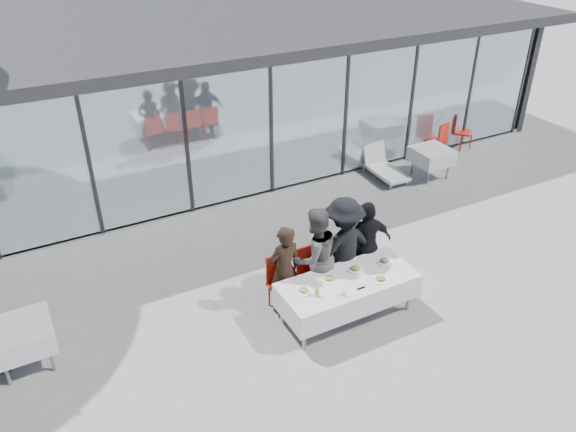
% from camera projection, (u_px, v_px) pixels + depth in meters
% --- Properties ---
extents(ground, '(90.00, 90.00, 0.00)m').
position_uv_depth(ground, '(323.00, 303.00, 9.64)').
color(ground, gray).
rests_on(ground, ground).
extents(pavilion, '(14.80, 8.80, 3.44)m').
position_uv_depth(pavilion, '(235.00, 55.00, 15.58)').
color(pavilion, gray).
rests_on(pavilion, ground).
extents(dining_table, '(2.26, 0.96, 0.75)m').
position_uv_depth(dining_table, '(347.00, 290.00, 9.08)').
color(dining_table, silver).
rests_on(dining_table, ground).
extents(diner_a, '(0.63, 0.63, 1.63)m').
position_uv_depth(diner_a, '(284.00, 270.00, 9.09)').
color(diner_a, black).
rests_on(diner_a, ground).
extents(diner_chair_a, '(0.44, 0.44, 0.97)m').
position_uv_depth(diner_chair_a, '(281.00, 280.00, 9.32)').
color(diner_chair_a, red).
rests_on(diner_chair_a, ground).
extents(diner_b, '(0.93, 0.93, 1.79)m').
position_uv_depth(diner_b, '(315.00, 257.00, 9.28)').
color(diner_b, '#535353').
rests_on(diner_b, ground).
extents(diner_chair_b, '(0.44, 0.44, 0.97)m').
position_uv_depth(diner_chair_b, '(311.00, 270.00, 9.55)').
color(diner_chair_b, red).
rests_on(diner_chair_b, ground).
extents(diner_c, '(1.25, 1.25, 1.83)m').
position_uv_depth(diner_c, '(343.00, 247.00, 9.49)').
color(diner_c, black).
rests_on(diner_c, ground).
extents(diner_chair_c, '(0.44, 0.44, 0.97)m').
position_uv_depth(diner_chair_c, '(338.00, 262.00, 9.77)').
color(diner_chair_c, red).
rests_on(diner_chair_c, ground).
extents(diner_d, '(1.01, 1.01, 1.64)m').
position_uv_depth(diner_d, '(367.00, 244.00, 9.74)').
color(diner_d, black).
rests_on(diner_d, ground).
extents(diner_chair_d, '(0.44, 0.44, 0.97)m').
position_uv_depth(diner_chair_d, '(362.00, 254.00, 9.97)').
color(diner_chair_d, red).
rests_on(diner_chair_d, ground).
extents(plate_a, '(0.27, 0.27, 0.07)m').
position_uv_depth(plate_a, '(304.00, 290.00, 8.70)').
color(plate_a, white).
rests_on(plate_a, dining_table).
extents(plate_b, '(0.27, 0.27, 0.07)m').
position_uv_depth(plate_b, '(330.00, 279.00, 8.95)').
color(plate_b, white).
rests_on(plate_b, dining_table).
extents(plate_c, '(0.27, 0.27, 0.07)m').
position_uv_depth(plate_c, '(356.00, 268.00, 9.20)').
color(plate_c, white).
rests_on(plate_c, dining_table).
extents(plate_d, '(0.27, 0.27, 0.07)m').
position_uv_depth(plate_d, '(385.00, 261.00, 9.38)').
color(plate_d, white).
rests_on(plate_d, dining_table).
extents(plate_extra, '(0.27, 0.27, 0.07)m').
position_uv_depth(plate_extra, '(381.00, 279.00, 8.95)').
color(plate_extra, white).
rests_on(plate_extra, dining_table).
extents(juice_bottle, '(0.06, 0.06, 0.16)m').
position_uv_depth(juice_bottle, '(317.00, 292.00, 8.58)').
color(juice_bottle, '#8CB44B').
rests_on(juice_bottle, dining_table).
extents(drinking_glasses, '(0.07, 0.07, 0.10)m').
position_uv_depth(drinking_glasses, '(344.00, 293.00, 8.60)').
color(drinking_glasses, silver).
rests_on(drinking_glasses, dining_table).
extents(folded_eyeglasses, '(0.14, 0.03, 0.01)m').
position_uv_depth(folded_eyeglasses, '(361.00, 288.00, 8.77)').
color(folded_eyeglasses, black).
rests_on(folded_eyeglasses, dining_table).
extents(spare_table_left, '(0.86, 0.86, 0.74)m').
position_uv_depth(spare_table_left, '(22.00, 336.00, 8.13)').
color(spare_table_left, silver).
rests_on(spare_table_left, ground).
extents(spare_table_right, '(0.86, 0.86, 0.74)m').
position_uv_depth(spare_table_right, '(431.00, 156.00, 13.57)').
color(spare_table_right, silver).
rests_on(spare_table_right, ground).
extents(spare_chair_a, '(0.62, 0.62, 0.97)m').
position_uv_depth(spare_chair_a, '(459.00, 129.00, 15.13)').
color(spare_chair_a, red).
rests_on(spare_chair_a, ground).
extents(spare_chair_b, '(0.55, 0.55, 0.97)m').
position_uv_depth(spare_chair_b, '(439.00, 139.00, 14.54)').
color(spare_chair_b, red).
rests_on(spare_chair_b, ground).
extents(lounger, '(0.66, 1.36, 0.72)m').
position_uv_depth(lounger, '(382.00, 166.00, 13.78)').
color(lounger, silver).
rests_on(lounger, ground).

